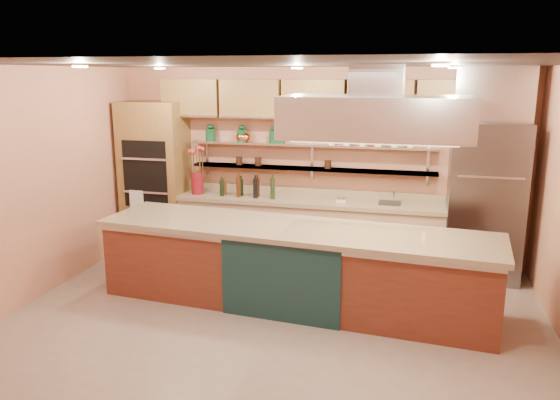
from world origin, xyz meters
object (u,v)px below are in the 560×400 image
(flower_vase, at_px, (197,183))
(kitchen_scale, at_px, (341,199))
(copper_kettle, at_px, (245,137))
(refrigerator, at_px, (485,202))
(green_canister, at_px, (280,137))
(island, at_px, (294,266))

(flower_vase, bearing_deg, kitchen_scale, 0.00)
(copper_kettle, bearing_deg, refrigerator, -3.87)
(refrigerator, relative_size, green_canister, 12.19)
(island, height_order, green_canister, green_canister)
(flower_vase, xyz_separation_m, green_canister, (1.23, 0.22, 0.71))
(kitchen_scale, relative_size, green_canister, 0.82)
(refrigerator, distance_m, copper_kettle, 3.49)
(refrigerator, xyz_separation_m, island, (-2.25, -1.52, -0.57))
(flower_vase, relative_size, copper_kettle, 1.87)
(flower_vase, height_order, kitchen_scale, flower_vase)
(flower_vase, relative_size, kitchen_scale, 2.31)
(kitchen_scale, bearing_deg, island, -84.92)
(island, distance_m, copper_kettle, 2.47)
(kitchen_scale, height_order, green_canister, green_canister)
(island, relative_size, flower_vase, 14.12)
(refrigerator, distance_m, flower_vase, 4.10)
(refrigerator, height_order, island, refrigerator)
(flower_vase, xyz_separation_m, copper_kettle, (0.69, 0.22, 0.69))
(refrigerator, distance_m, island, 2.77)
(kitchen_scale, bearing_deg, flower_vase, -162.58)
(refrigerator, relative_size, island, 0.46)
(island, bearing_deg, refrigerator, 38.77)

